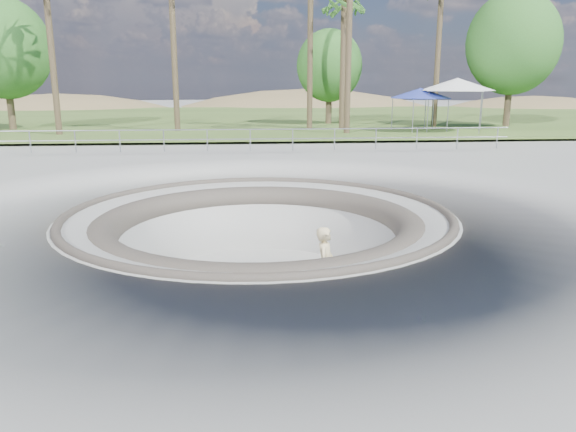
# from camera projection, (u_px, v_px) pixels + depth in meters

# --- Properties ---
(ground) EXTENTS (180.00, 180.00, 0.00)m
(ground) POSITION_uv_depth(u_px,v_px,m) (258.00, 213.00, 14.84)
(ground) COLOR gray
(ground) RESTS_ON ground
(skate_bowl) EXTENTS (14.00, 14.00, 4.10)m
(skate_bowl) POSITION_uv_depth(u_px,v_px,m) (259.00, 278.00, 15.28)
(skate_bowl) COLOR gray
(skate_bowl) RESTS_ON ground
(grass_strip) EXTENTS (180.00, 36.00, 0.12)m
(grass_strip) POSITION_uv_depth(u_px,v_px,m) (246.00, 118.00, 47.71)
(grass_strip) COLOR #3F5B24
(grass_strip) RESTS_ON ground
(distant_hills) EXTENTS (103.20, 45.00, 28.60)m
(distant_hills) POSITION_uv_depth(u_px,v_px,m) (275.00, 163.00, 72.16)
(distant_hills) COLOR olive
(distant_hills) RESTS_ON ground
(safety_railing) EXTENTS (25.00, 0.06, 1.03)m
(safety_railing) POSITION_uv_depth(u_px,v_px,m) (250.00, 140.00, 26.30)
(safety_railing) COLOR gray
(safety_railing) RESTS_ON ground
(skateboard) EXTENTS (0.77, 0.36, 0.08)m
(skateboard) POSITION_uv_depth(u_px,v_px,m) (325.00, 305.00, 13.52)
(skateboard) COLOR brown
(skateboard) RESTS_ON ground
(skater) EXTENTS (0.65, 0.80, 1.91)m
(skater) POSITION_uv_depth(u_px,v_px,m) (325.00, 267.00, 13.29)
(skater) COLOR beige
(skater) RESTS_ON skateboard
(canopy_white) EXTENTS (5.84, 5.84, 3.25)m
(canopy_white) POSITION_uv_depth(u_px,v_px,m) (457.00, 85.00, 34.62)
(canopy_white) COLOR gray
(canopy_white) RESTS_ON ground
(canopy_blue) EXTENTS (5.05, 5.05, 2.64)m
(canopy_blue) POSITION_uv_depth(u_px,v_px,m) (420.00, 93.00, 34.85)
(canopy_blue) COLOR gray
(canopy_blue) RESTS_ON ground
(palm_d) EXTENTS (2.60, 2.60, 8.98)m
(palm_d) POSITION_uv_depth(u_px,v_px,m) (344.00, 6.00, 34.77)
(palm_d) COLOR brown
(palm_d) RESTS_ON ground
(bushy_tree_left) EXTENTS (5.74, 5.22, 8.28)m
(bushy_tree_left) POSITION_uv_depth(u_px,v_px,m) (4.00, 49.00, 35.08)
(bushy_tree_left) COLOR brown
(bushy_tree_left) RESTS_ON ground
(bushy_tree_mid) EXTENTS (4.70, 4.28, 6.78)m
(bushy_tree_mid) POSITION_uv_depth(u_px,v_px,m) (329.00, 66.00, 40.16)
(bushy_tree_mid) COLOR brown
(bushy_tree_mid) RESTS_ON ground
(bushy_tree_right) EXTENTS (6.26, 5.69, 9.04)m
(bushy_tree_right) POSITION_uv_depth(u_px,v_px,m) (513.00, 43.00, 37.67)
(bushy_tree_right) COLOR brown
(bushy_tree_right) RESTS_ON ground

